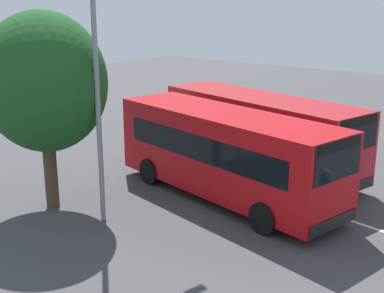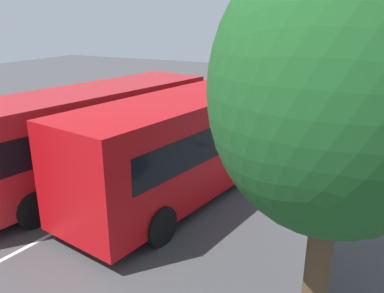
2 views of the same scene
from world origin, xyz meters
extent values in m
plane|color=#424244|center=(0.00, 0.00, 0.00)|extent=(67.73, 67.73, 0.00)
cube|color=#B70C11|center=(0.64, -1.63, 1.73)|extent=(9.43, 4.04, 2.76)
cube|color=black|center=(5.10, -2.42, 2.47)|extent=(0.50, 2.17, 1.16)
cube|color=black|center=(0.85, -0.44, 2.06)|extent=(7.57, 1.42, 0.88)
cube|color=black|center=(0.43, -2.82, 2.06)|extent=(7.57, 1.42, 0.88)
cube|color=black|center=(5.12, -2.42, 2.93)|extent=(0.44, 1.97, 0.32)
cube|color=black|center=(5.13, -2.43, 0.57)|extent=(0.50, 2.26, 0.36)
cylinder|color=black|center=(3.73, -0.98, 0.50)|extent=(1.04, 0.45, 1.00)
cylinder|color=black|center=(3.31, -3.30, 0.50)|extent=(1.04, 0.45, 1.00)
cylinder|color=black|center=(-2.03, 0.04, 0.50)|extent=(1.04, 0.45, 1.00)
cylinder|color=black|center=(-2.45, -2.28, 0.50)|extent=(1.04, 0.45, 1.00)
cube|color=#AD191E|center=(-0.08, 1.72, 1.73)|extent=(9.45, 4.25, 2.76)
cube|color=black|center=(4.36, 0.81, 2.47)|extent=(0.55, 2.16, 1.16)
cube|color=black|center=(0.16, 2.90, 2.06)|extent=(7.54, 1.61, 0.88)
cube|color=black|center=(-0.32, 0.53, 2.06)|extent=(7.54, 1.61, 0.88)
cube|color=black|center=(4.38, 0.81, 2.93)|extent=(0.49, 1.96, 0.32)
cube|color=black|center=(4.39, 0.81, 0.57)|extent=(0.55, 2.26, 0.36)
cylinder|color=black|center=(3.02, 2.29, 0.50)|extent=(1.04, 0.47, 1.00)
cylinder|color=black|center=(2.55, -0.02, 0.50)|extent=(1.04, 0.47, 1.00)
cylinder|color=black|center=(-2.71, 3.46, 0.50)|extent=(1.04, 0.47, 1.00)
cylinder|color=black|center=(-3.18, 1.14, 0.50)|extent=(1.04, 0.47, 1.00)
cylinder|color=gray|center=(-1.25, -5.68, 4.40)|extent=(0.16, 0.16, 8.79)
cylinder|color=#4C3823|center=(-3.40, -6.08, 1.34)|extent=(0.44, 0.44, 2.68)
ellipsoid|color=#194C1E|center=(-3.40, -6.08, 4.31)|extent=(4.34, 3.91, 4.56)
cube|color=silver|center=(0.00, 0.00, 0.00)|extent=(13.55, 2.01, 0.01)
camera|label=1|loc=(10.90, -15.86, 6.85)|focal=48.68mm
camera|label=2|loc=(-9.58, -6.66, 5.34)|focal=36.47mm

